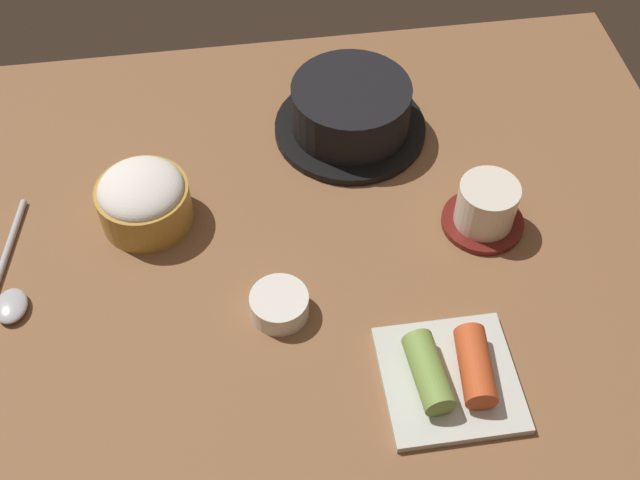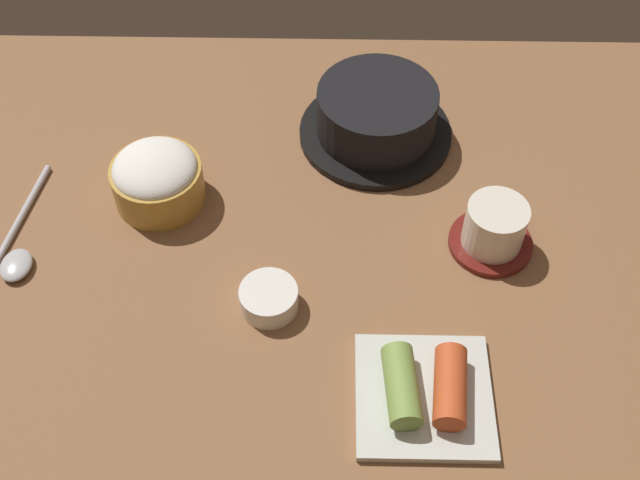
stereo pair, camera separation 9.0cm
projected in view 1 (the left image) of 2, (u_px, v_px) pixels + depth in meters
The scene contains 7 objects.
dining_table at pixel (301, 250), 94.08cm from camera, with size 100.00×76.00×2.00cm, color brown.
stone_pot at pixel (351, 111), 102.20cm from camera, with size 19.82×19.82×7.42cm.
rice_bowl at pixel (143, 198), 92.90cm from camera, with size 10.94×10.94×7.18cm.
tea_cup_with_saucer at pixel (486, 207), 92.88cm from camera, with size 9.76×9.76×6.46cm.
banchan_cup_center at pixel (279, 304), 86.26cm from camera, with size 6.45×6.45×2.86cm.
kimchi_plate at pixel (451, 374), 80.98cm from camera, with size 13.80×13.80×4.30cm.
spoon at pixel (10, 288), 88.69cm from camera, with size 4.84×18.00×1.35cm.
Camera 1 is at (-5.94, -57.02, 75.64)cm, focal length 44.71 mm.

